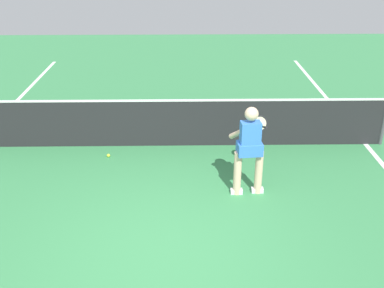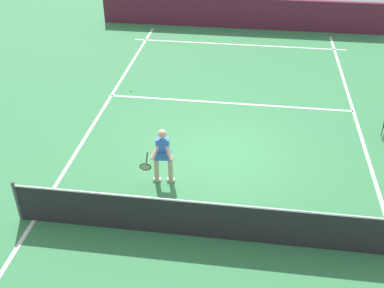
# 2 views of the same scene
# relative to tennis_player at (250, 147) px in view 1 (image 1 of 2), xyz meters

# --- Properties ---
(ground_plane) EXTENTS (28.49, 28.49, 0.00)m
(ground_plane) POSITION_rel_tennis_player_xyz_m (-1.36, -1.52, -0.85)
(ground_plane) COLOR #38844C
(court_net) EXTENTS (8.82, 0.08, 1.09)m
(court_net) POSITION_rel_tennis_player_xyz_m (-1.36, 1.85, -0.34)
(court_net) COLOR #4C4C51
(court_net) RESTS_ON ground
(tennis_player) EXTENTS (0.74, 0.98, 1.55)m
(tennis_player) POSITION_rel_tennis_player_xyz_m (0.00, 0.00, 0.00)
(tennis_player) COLOR beige
(tennis_player) RESTS_ON ground
(tennis_ball_mid) EXTENTS (0.07, 0.07, 0.07)m
(tennis_ball_mid) POSITION_rel_tennis_player_xyz_m (-2.56, 1.35, -0.81)
(tennis_ball_mid) COLOR #D1E533
(tennis_ball_mid) RESTS_ON ground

